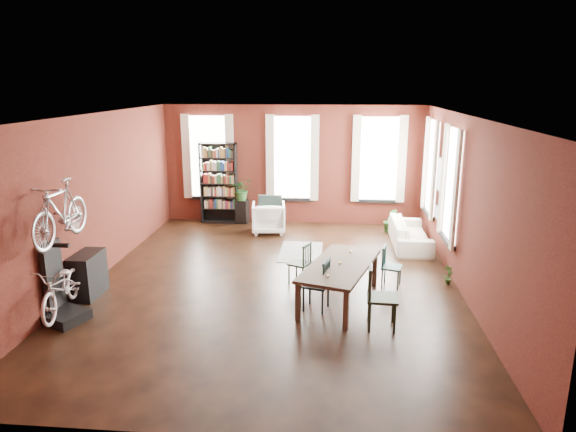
# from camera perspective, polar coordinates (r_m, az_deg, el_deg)

# --- Properties ---
(room) EXTENTS (9.00, 9.04, 3.22)m
(room) POSITION_cam_1_polar(r_m,az_deg,el_deg) (10.03, 0.15, 5.26)
(room) COLOR black
(room) RESTS_ON ground
(dining_table) EXTENTS (1.54, 2.29, 0.72)m
(dining_table) POSITION_cam_1_polar(r_m,az_deg,el_deg) (9.11, 5.75, -7.44)
(dining_table) COLOR #443529
(dining_table) RESTS_ON ground
(dining_chair_a) EXTENTS (0.51, 0.51, 0.89)m
(dining_chair_a) POSITION_cam_1_polar(r_m,az_deg,el_deg) (8.79, 3.15, -7.60)
(dining_chair_a) COLOR #162F31
(dining_chair_a) RESTS_ON ground
(dining_chair_b) EXTENTS (0.49, 0.49, 0.81)m
(dining_chair_b) POSITION_cam_1_polar(r_m,az_deg,el_deg) (9.90, 1.30, -5.26)
(dining_chair_b) COLOR black
(dining_chair_b) RESTS_ON ground
(dining_chair_c) EXTENTS (0.49, 0.49, 1.02)m
(dining_chair_c) POSITION_cam_1_polar(r_m,az_deg,el_deg) (8.25, 10.43, -8.91)
(dining_chair_c) COLOR #1E301C
(dining_chair_c) RESTS_ON ground
(dining_chair_d) EXTENTS (0.44, 0.44, 0.79)m
(dining_chair_d) POSITION_cam_1_polar(r_m,az_deg,el_deg) (9.93, 11.45, -5.56)
(dining_chair_d) COLOR #1C3D3B
(dining_chair_d) RESTS_ON ground
(bookshelf) EXTENTS (1.00, 0.32, 2.20)m
(bookshelf) POSITION_cam_1_polar(r_m,az_deg,el_deg) (14.15, -7.67, 3.63)
(bookshelf) COLOR black
(bookshelf) RESTS_ON ground
(white_armchair) EXTENTS (0.92, 0.88, 0.86)m
(white_armchair) POSITION_cam_1_polar(r_m,az_deg,el_deg) (13.20, -2.17, -0.03)
(white_armchair) COLOR white
(white_armchair) RESTS_ON ground
(cream_sofa) EXTENTS (0.61, 2.08, 0.81)m
(cream_sofa) POSITION_cam_1_polar(r_m,az_deg,el_deg) (12.45, 13.44, -1.44)
(cream_sofa) COLOR beige
(cream_sofa) RESTS_ON ground
(striped_rug) EXTENTS (0.96, 1.53, 0.01)m
(striped_rug) POSITION_cam_1_polar(r_m,az_deg,el_deg) (11.78, 1.45, -4.01)
(striped_rug) COLOR black
(striped_rug) RESTS_ON ground
(bike_trainer) EXTENTS (0.76, 0.76, 0.17)m
(bike_trainer) POSITION_cam_1_polar(r_m,az_deg,el_deg) (9.22, -23.47, -10.22)
(bike_trainer) COLOR black
(bike_trainer) RESTS_ON ground
(bike_wall_rack) EXTENTS (0.16, 0.60, 1.30)m
(bike_wall_rack) POSITION_cam_1_polar(r_m,az_deg,el_deg) (9.25, -24.60, -6.49)
(bike_wall_rack) COLOR black
(bike_wall_rack) RESTS_ON ground
(console_table) EXTENTS (0.40, 0.80, 0.80)m
(console_table) POSITION_cam_1_polar(r_m,az_deg,el_deg) (10.01, -21.35, -6.09)
(console_table) COLOR black
(console_table) RESTS_ON ground
(plant_stand) EXTENTS (0.35, 0.35, 0.64)m
(plant_stand) POSITION_cam_1_polar(r_m,az_deg,el_deg) (14.20, -5.13, 0.52)
(plant_stand) COLOR black
(plant_stand) RESTS_ON ground
(plant_by_sofa) EXTENTS (0.41, 0.66, 0.28)m
(plant_by_sofa) POSITION_cam_1_polar(r_m,az_deg,el_deg) (13.53, 11.23, -1.20)
(plant_by_sofa) COLOR #285A24
(plant_by_sofa) RESTS_ON ground
(plant_small) EXTENTS (0.41, 0.43, 0.14)m
(plant_small) POSITION_cam_1_polar(r_m,az_deg,el_deg) (10.41, 17.32, -6.89)
(plant_small) COLOR #2E5923
(plant_small) RESTS_ON ground
(bicycle_floor) EXTENTS (0.66, 0.90, 1.56)m
(bicycle_floor) POSITION_cam_1_polar(r_m,az_deg,el_deg) (8.95, -24.12, -5.06)
(bicycle_floor) COLOR beige
(bicycle_floor) RESTS_ON bike_trainer
(bicycle_hung) EXTENTS (0.47, 1.00, 1.66)m
(bicycle_hung) POSITION_cam_1_polar(r_m,az_deg,el_deg) (8.73, -24.19, 2.52)
(bicycle_hung) COLOR #A5A8AD
(bicycle_hung) RESTS_ON bike_wall_rack
(plant_on_stand) EXTENTS (0.71, 0.75, 0.49)m
(plant_on_stand) POSITION_cam_1_polar(r_m,az_deg,el_deg) (14.03, -5.14, 2.71)
(plant_on_stand) COLOR #2A6227
(plant_on_stand) RESTS_ON plant_stand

